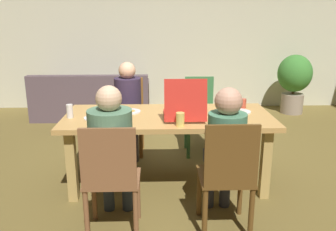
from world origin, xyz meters
TOP-DOWN VIEW (x-y plane):
  - ground_plane at (0.00, 0.00)m, footprint 20.00×20.00m
  - back_wall at (0.00, 3.38)m, footprint 7.66×0.12m
  - dining_table at (0.00, 0.00)m, footprint 2.12×0.94m
  - chair_0 at (-0.48, -0.94)m, footprint 0.44×0.40m
  - person_0 at (-0.48, -0.80)m, footprint 0.35×0.55m
  - chair_1 at (-0.48, 0.95)m, footprint 0.39×0.40m
  - person_1 at (-0.48, 0.82)m, footprint 0.33×0.49m
  - chair_2 at (0.44, -0.93)m, footprint 0.43×0.44m
  - person_2 at (0.44, -0.77)m, footprint 0.31×0.54m
  - chair_3 at (0.44, 0.94)m, footprint 0.39×0.43m
  - pizza_box_0 at (0.15, -0.09)m, footprint 0.40×0.49m
  - plate_0 at (0.75, 0.09)m, footprint 0.24×0.24m
  - plate_1 at (-0.41, 0.13)m, footprint 0.24×0.24m
  - plate_2 at (-0.73, -0.10)m, footprint 0.23×0.23m
  - drinking_glass_0 at (0.83, 0.27)m, footprint 0.07×0.07m
  - drinking_glass_1 at (-0.98, -0.07)m, footprint 0.06×0.06m
  - drinking_glass_2 at (0.10, -0.38)m, footprint 0.08×0.08m
  - couch at (-1.26, 2.63)m, footprint 2.00×0.86m
  - potted_plant at (2.38, 2.78)m, footprint 0.61×0.61m

SIDE VIEW (x-z plane):
  - ground_plane at x=0.00m, z-range 0.00..0.00m
  - couch at x=-1.26m, z-range -0.11..0.68m
  - chair_1 at x=-0.48m, z-range 0.01..0.98m
  - chair_3 at x=0.44m, z-range 0.02..1.00m
  - chair_2 at x=0.44m, z-range 0.03..1.01m
  - chair_0 at x=-0.48m, z-range 0.05..1.01m
  - potted_plant at x=2.38m, z-range 0.10..1.17m
  - dining_table at x=0.00m, z-range 0.29..1.05m
  - person_1 at x=-0.48m, z-range 0.11..1.31m
  - person_2 at x=0.44m, z-range 0.11..1.32m
  - person_0 at x=-0.48m, z-range 0.11..1.35m
  - plate_0 at x=0.75m, z-range 0.76..0.77m
  - plate_1 at x=-0.41m, z-range 0.76..0.78m
  - plate_2 at x=-0.73m, z-range 0.76..0.78m
  - drinking_glass_0 at x=0.83m, z-range 0.76..0.86m
  - pizza_box_0 at x=0.15m, z-range 0.61..1.03m
  - drinking_glass_2 at x=0.10m, z-range 0.76..0.89m
  - drinking_glass_1 at x=-0.98m, z-range 0.76..0.90m
  - back_wall at x=0.00m, z-range 0.00..2.66m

